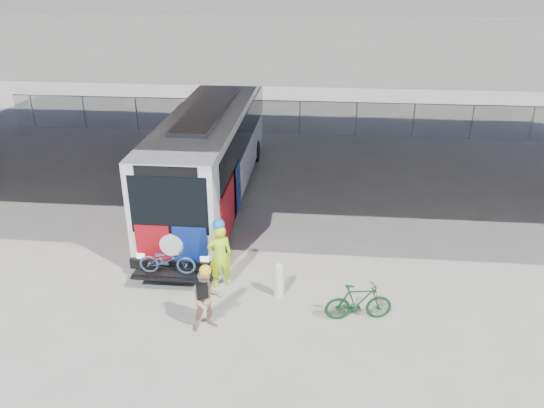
# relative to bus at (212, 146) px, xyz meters

# --- Properties ---
(ground) EXTENTS (160.00, 160.00, 0.00)m
(ground) POSITION_rel_bus_xyz_m (2.00, -3.34, -2.11)
(ground) COLOR #9E9991
(ground) RESTS_ON ground
(bus) EXTENTS (2.67, 12.90, 3.69)m
(bus) POSITION_rel_bus_xyz_m (0.00, 0.00, 0.00)
(bus) COLOR silver
(bus) RESTS_ON ground
(overpass) EXTENTS (40.00, 16.00, 7.95)m
(overpass) POSITION_rel_bus_xyz_m (2.00, 0.66, 4.43)
(overpass) COLOR #605E59
(overpass) RESTS_ON ground
(chainlink_fence) EXTENTS (30.00, 0.06, 30.00)m
(chainlink_fence) POSITION_rel_bus_xyz_m (2.00, 8.66, -0.69)
(chainlink_fence) COLOR gray
(chainlink_fence) RESTS_ON ground
(bollard) EXTENTS (0.27, 0.27, 1.05)m
(bollard) POSITION_rel_bus_xyz_m (3.16, -6.71, -1.55)
(bollard) COLOR silver
(bollard) RESTS_ON ground
(cyclist_hivis) EXTENTS (0.83, 0.69, 2.14)m
(cyclist_hivis) POSITION_rel_bus_xyz_m (1.46, -6.33, -1.08)
(cyclist_hivis) COLOR #C4FF1A
(cyclist_hivis) RESTS_ON ground
(cyclist_tan) EXTENTS (1.02, 0.94, 1.85)m
(cyclist_tan) POSITION_rel_bus_xyz_m (1.49, -8.31, -1.23)
(cyclist_tan) COLOR tan
(cyclist_tan) RESTS_ON ground
(bike_parked) EXTENTS (1.81, 0.77, 1.05)m
(bike_parked) POSITION_rel_bus_xyz_m (5.31, -7.57, -1.58)
(bike_parked) COLOR #133E1B
(bike_parked) RESTS_ON ground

